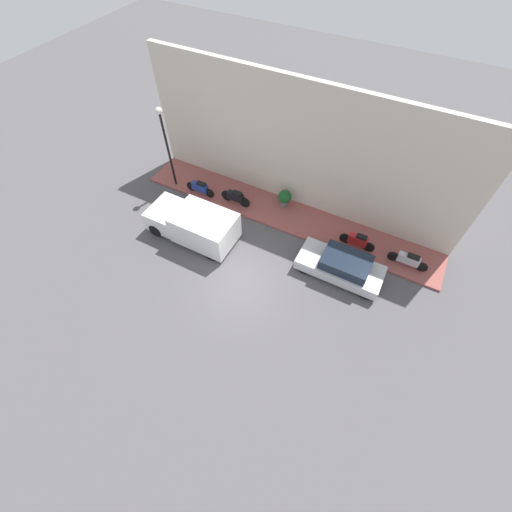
{
  "coord_description": "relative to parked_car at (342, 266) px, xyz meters",
  "views": [
    {
      "loc": [
        -7.43,
        -4.73,
        13.58
      ],
      "look_at": [
        1.34,
        -0.1,
        0.6
      ],
      "focal_mm": 24.0,
      "sensor_mm": 36.0,
      "label": 1
    }
  ],
  "objects": [
    {
      "name": "parked_car",
      "position": [
        0.0,
        0.0,
        0.0
      ],
      "size": [
        1.71,
        3.99,
        1.24
      ],
      "color": "silver",
      "rests_on": "ground_plane"
    },
    {
      "name": "building_facade",
      "position": [
        3.62,
        3.92,
        2.83
      ],
      "size": [
        0.3,
        16.78,
        6.86
      ],
      "color": "beige",
      "rests_on": "ground_plane"
    },
    {
      "name": "scooter_silver",
      "position": [
        1.88,
        -2.7,
        -0.05
      ],
      "size": [
        0.3,
        1.9,
        0.8
      ],
      "color": "#B7B7BF",
      "rests_on": "sidewalk"
    },
    {
      "name": "potted_plant",
      "position": [
        2.89,
        4.28,
        0.1
      ],
      "size": [
        0.73,
        0.73,
        0.99
      ],
      "color": "slate",
      "rests_on": "sidewalk"
    },
    {
      "name": "streetlamp",
      "position": [
        1.54,
        10.68,
        2.72
      ],
      "size": [
        0.36,
        0.36,
        4.75
      ],
      "color": "black",
      "rests_on": "sidewalk"
    },
    {
      "name": "motorcycle_red",
      "position": [
        1.88,
        -0.19,
        -0.03
      ],
      "size": [
        0.3,
        1.79,
        0.85
      ],
      "color": "#B21E1E",
      "rests_on": "sidewalk"
    },
    {
      "name": "motorcycle_black",
      "position": [
        1.76,
        6.73,
        -0.02
      ],
      "size": [
        0.3,
        1.77,
        0.85
      ],
      "color": "black",
      "rests_on": "sidewalk"
    },
    {
      "name": "motorcycle_blue",
      "position": [
        1.52,
        8.91,
        -0.04
      ],
      "size": [
        0.3,
        1.8,
        0.82
      ],
      "color": "navy",
      "rests_on": "sidewalk"
    },
    {
      "name": "ground_plane",
      "position": [
        -2.69,
        3.92,
        -0.6
      ],
      "size": [
        60.0,
        60.0,
        0.0
      ],
      "primitive_type": "plane",
      "color": "#514F51"
    },
    {
      "name": "delivery_van",
      "position": [
        -1.21,
        7.47,
        0.29
      ],
      "size": [
        2.07,
        4.62,
        1.71
      ],
      "color": "white",
      "rests_on": "ground_plane"
    },
    {
      "name": "sidewalk",
      "position": [
        2.31,
        3.92,
        -0.54
      ],
      "size": [
        2.33,
        16.78,
        0.12
      ],
      "color": "#934C47",
      "rests_on": "ground_plane"
    }
  ]
}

